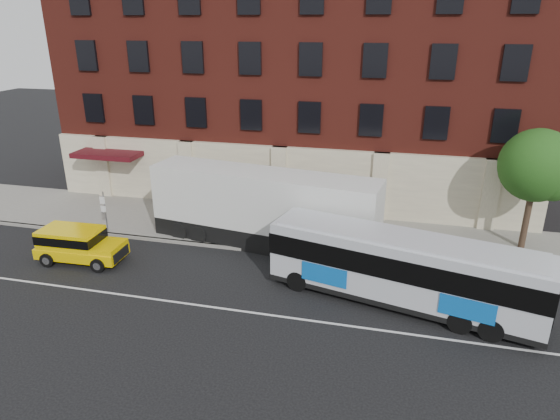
% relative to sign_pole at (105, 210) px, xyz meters
% --- Properties ---
extents(ground, '(120.00, 120.00, 0.00)m').
position_rel_sign_pole_xyz_m(ground, '(8.50, -6.15, -1.45)').
color(ground, black).
rests_on(ground, ground).
extents(sidewalk, '(60.00, 6.00, 0.15)m').
position_rel_sign_pole_xyz_m(sidewalk, '(8.50, 2.85, -1.38)').
color(sidewalk, gray).
rests_on(sidewalk, ground).
extents(kerb, '(60.00, 0.25, 0.15)m').
position_rel_sign_pole_xyz_m(kerb, '(8.50, -0.15, -1.38)').
color(kerb, gray).
rests_on(kerb, ground).
extents(lane_line, '(60.00, 0.12, 0.01)m').
position_rel_sign_pole_xyz_m(lane_line, '(8.50, -5.65, -1.45)').
color(lane_line, silver).
rests_on(lane_line, ground).
extents(building, '(30.00, 12.10, 15.00)m').
position_rel_sign_pole_xyz_m(building, '(8.49, 10.77, 6.13)').
color(building, maroon).
rests_on(building, sidewalk).
extents(sign_pole, '(0.30, 0.20, 2.50)m').
position_rel_sign_pole_xyz_m(sign_pole, '(0.00, 0.00, 0.00)').
color(sign_pole, slate).
rests_on(sign_pole, ground).
extents(street_tree, '(3.60, 3.60, 6.20)m').
position_rel_sign_pole_xyz_m(street_tree, '(22.04, 3.34, 2.96)').
color(street_tree, '#332519').
rests_on(street_tree, sidewalk).
extents(city_bus, '(11.40, 4.96, 3.06)m').
position_rel_sign_pole_xyz_m(city_bus, '(15.91, -3.44, 0.23)').
color(city_bus, silver).
rests_on(city_bus, ground).
extents(yellow_suv, '(4.48, 2.07, 1.70)m').
position_rel_sign_pole_xyz_m(yellow_suv, '(0.45, -3.23, -0.48)').
color(yellow_suv, '#F8CC00').
rests_on(yellow_suv, ground).
extents(shipping_container, '(12.24, 4.17, 4.00)m').
position_rel_sign_pole_xyz_m(shipping_container, '(8.82, 0.81, 0.53)').
color(shipping_container, black).
rests_on(shipping_container, ground).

